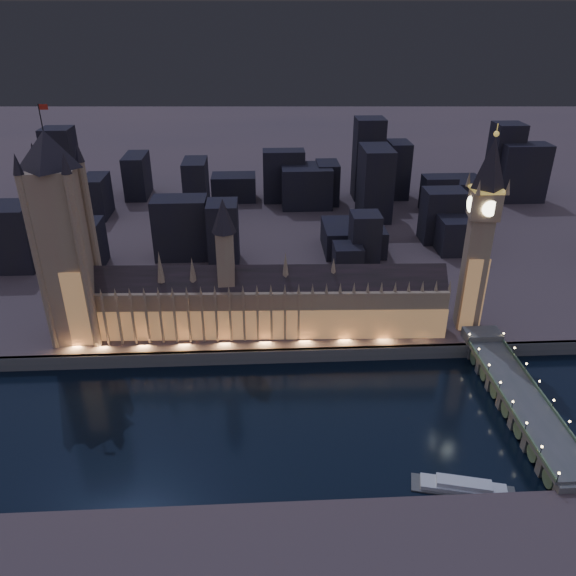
{
  "coord_description": "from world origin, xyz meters",
  "views": [
    {
      "loc": [
        -8.95,
        -211.98,
        174.75
      ],
      "look_at": [
        5.0,
        55.0,
        38.0
      ],
      "focal_mm": 35.0,
      "sensor_mm": 36.0,
      "label": 1
    }
  ],
  "objects_px": {
    "victoria_tower": "(63,231)",
    "river_boat": "(463,487)",
    "elizabeth_tower": "(482,221)",
    "westminster_bridge": "(517,398)",
    "palace_of_westminster": "(262,302)"
  },
  "relations": [
    {
      "from": "victoria_tower",
      "to": "river_boat",
      "type": "bearing_deg",
      "value": -32.41
    },
    {
      "from": "victoria_tower",
      "to": "elizabeth_tower",
      "type": "relative_size",
      "value": 1.1
    },
    {
      "from": "westminster_bridge",
      "to": "palace_of_westminster",
      "type": "bearing_deg",
      "value": 151.59
    },
    {
      "from": "victoria_tower",
      "to": "river_boat",
      "type": "height_order",
      "value": "victoria_tower"
    },
    {
      "from": "victoria_tower",
      "to": "westminster_bridge",
      "type": "relative_size",
      "value": 1.11
    },
    {
      "from": "elizabeth_tower",
      "to": "westminster_bridge",
      "type": "xyz_separation_m",
      "value": [
        3.67,
        -65.37,
        -65.57
      ]
    },
    {
      "from": "palace_of_westminster",
      "to": "river_boat",
      "type": "bearing_deg",
      "value": -55.38
    },
    {
      "from": "elizabeth_tower",
      "to": "westminster_bridge",
      "type": "distance_m",
      "value": 92.66
    },
    {
      "from": "westminster_bridge",
      "to": "victoria_tower",
      "type": "bearing_deg",
      "value": 163.57
    },
    {
      "from": "palace_of_westminster",
      "to": "westminster_bridge",
      "type": "distance_m",
      "value": 138.53
    },
    {
      "from": "westminster_bridge",
      "to": "river_boat",
      "type": "height_order",
      "value": "westminster_bridge"
    },
    {
      "from": "westminster_bridge",
      "to": "river_boat",
      "type": "xyz_separation_m",
      "value": [
        -41.85,
        -48.78,
        -4.43
      ]
    },
    {
      "from": "victoria_tower",
      "to": "westminster_bridge",
      "type": "height_order",
      "value": "victoria_tower"
    },
    {
      "from": "victoria_tower",
      "to": "elizabeth_tower",
      "type": "distance_m",
      "value": 218.01
    },
    {
      "from": "palace_of_westminster",
      "to": "elizabeth_tower",
      "type": "height_order",
      "value": "elizabeth_tower"
    }
  ]
}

